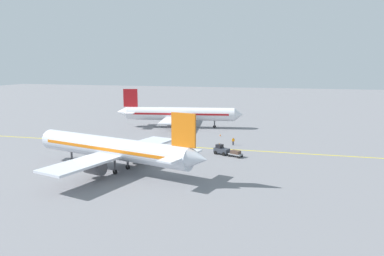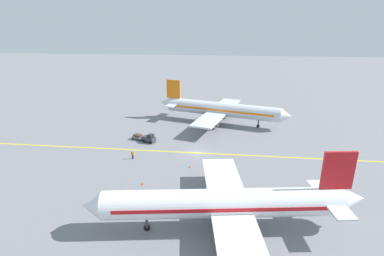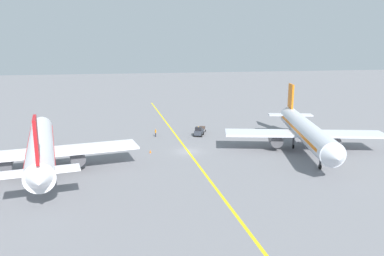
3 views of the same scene
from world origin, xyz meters
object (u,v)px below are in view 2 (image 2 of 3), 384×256
Objects in this scene: airplane_adjacent_stand at (226,204)px; baggage_tug_dark at (149,138)px; traffic_cone_mid_apron at (143,183)px; baggage_cart_trailing at (138,136)px; ground_crew_worker at (133,155)px; airplane_at_gate at (221,110)px; traffic_cone_near_nose at (190,166)px.

airplane_adjacent_stand reaches higher than baggage_tug_dark.
traffic_cone_mid_apron is at bearing -125.27° from airplane_adjacent_stand.
baggage_tug_dark is 3.30m from baggage_cart_trailing.
airplane_adjacent_stand reaches higher than ground_crew_worker.
ground_crew_worker is at bearing -136.25° from airplane_adjacent_stand.
airplane_adjacent_stand is 32.93m from baggage_tug_dark.
airplane_adjacent_stand is at bearing 2.53° from airplane_at_gate.
airplane_adjacent_stand is 21.12× the size of ground_crew_worker.
baggage_tug_dark is (15.66, -15.28, -2.81)m from airplane_at_gate.
baggage_tug_dark is 15.48m from traffic_cone_near_nose.
ground_crew_worker is at bearing -101.37° from traffic_cone_near_nose.
baggage_cart_trailing is at bearing -132.78° from traffic_cone_near_nose.
baggage_cart_trailing is at bearing -161.43° from traffic_cone_mid_apron.
baggage_tug_dark is 2.00× the size of ground_crew_worker.
baggage_tug_dark is 1.14× the size of baggage_cart_trailing.
traffic_cone_mid_apron is at bearing -44.75° from traffic_cone_near_nose.
airplane_adjacent_stand is 10.59× the size of baggage_tug_dark.
baggage_tug_dark is at bearing -168.84° from traffic_cone_mid_apron.
traffic_cone_mid_apron is (9.42, 4.63, -0.63)m from ground_crew_worker.
traffic_cone_near_nose is at bearing 135.25° from traffic_cone_mid_apron.
traffic_cone_near_nose is at bearing -9.81° from airplane_at_gate.
baggage_tug_dark is at bearing 173.50° from ground_crew_worker.
airplane_adjacent_stand is 64.51× the size of traffic_cone_mid_apron.
ground_crew_worker is 3.05× the size of traffic_cone_near_nose.
traffic_cone_near_nose is (11.24, 10.63, -0.63)m from baggage_tug_dark.
baggage_tug_dark is 18.68m from traffic_cone_mid_apron.
baggage_tug_dark reaches higher than ground_crew_worker.
baggage_cart_trailing is at bearing -114.58° from baggage_tug_dark.
ground_crew_worker is at bearing -153.84° from traffic_cone_mid_apron.
traffic_cone_mid_apron is (18.32, 3.61, -0.63)m from baggage_tug_dark.
baggage_tug_dark is at bearing 65.42° from baggage_cart_trailing.
airplane_at_gate is 10.44× the size of baggage_tug_dark.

